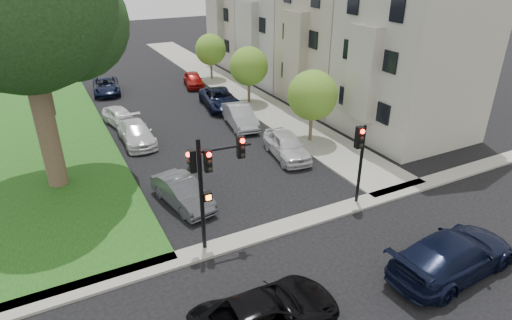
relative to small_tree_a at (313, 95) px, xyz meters
name	(u,v)px	position (x,y,z in m)	size (l,w,h in m)	color
ground	(313,252)	(-6.20, -9.47, -3.08)	(140.00, 140.00, 0.00)	black
grass_strip	(38,110)	(-15.20, 14.53, -3.02)	(8.00, 44.00, 0.12)	#213E18
sidewalk_right	(226,84)	(0.55, 14.53, -3.02)	(3.50, 44.00, 0.12)	gray
sidewalk_cross	(287,226)	(-6.20, -7.47, -3.02)	(60.00, 1.00, 0.12)	gray
house_a	(416,26)	(6.25, -1.47, 3.85)	(7.70, 7.55, 15.97)	beige
house_b	(340,12)	(6.25, 6.03, 3.85)	(7.70, 7.55, 15.97)	tan
house_c	(288,3)	(6.25, 13.53, 3.85)	(7.70, 7.55, 15.97)	#A09B93
small_tree_a	(313,95)	(0.00, 0.00, 0.00)	(3.09, 3.09, 4.63)	brown
small_tree_b	(249,66)	(0.00, 8.74, -0.08)	(3.01, 3.01, 4.51)	brown
small_tree_c	(211,50)	(0.00, 16.69, -0.23)	(2.86, 2.86, 4.29)	brown
traffic_signal_main	(210,174)	(-9.61, -7.24, 0.30)	(2.40, 0.62, 4.90)	black
traffic_signal_secondary	(360,151)	(-2.33, -7.28, -0.27)	(0.51, 0.41, 4.02)	black
car_cross_near	(267,313)	(-9.74, -12.05, -2.41)	(2.23, 4.84, 1.35)	black
car_cross_far	(453,255)	(-2.26, -12.83, -2.27)	(2.27, 5.59, 1.62)	black
car_parked_0	(287,145)	(-2.49, -1.24, -2.35)	(1.73, 4.31, 1.47)	silver
car_parked_1	(240,116)	(-2.79, 4.56, -2.35)	(1.56, 4.46, 1.47)	#999BA0
car_parked_2	(220,99)	(-2.47, 8.89, -2.37)	(2.35, 5.10, 1.42)	black
car_parked_3	(193,80)	(-2.31, 15.33, -2.44)	(1.53, 3.79, 1.29)	maroon
car_parked_5	(183,192)	(-9.66, -3.56, -2.41)	(1.41, 4.06, 1.34)	#3F4247
car_parked_6	(136,133)	(-9.87, 4.94, -2.43)	(1.83, 4.51, 1.31)	silver
car_parked_7	(120,117)	(-10.15, 8.49, -2.44)	(1.50, 3.74, 1.27)	silver
car_parked_8	(106,86)	(-9.66, 16.83, -2.44)	(2.12, 4.60, 1.28)	black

